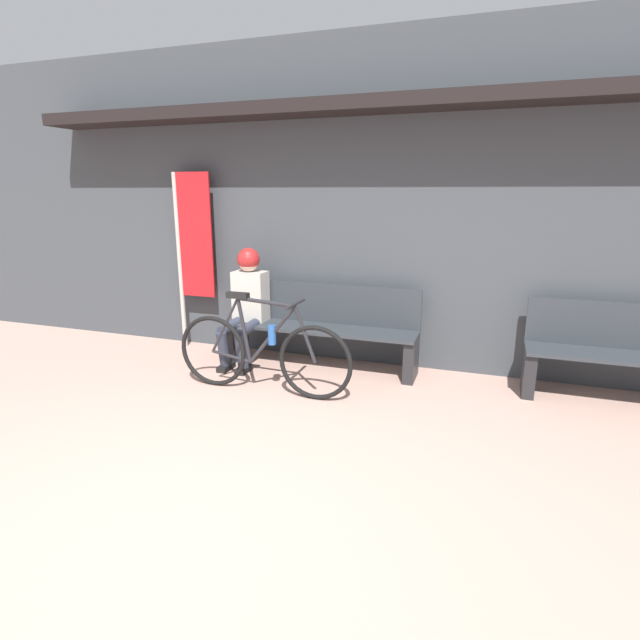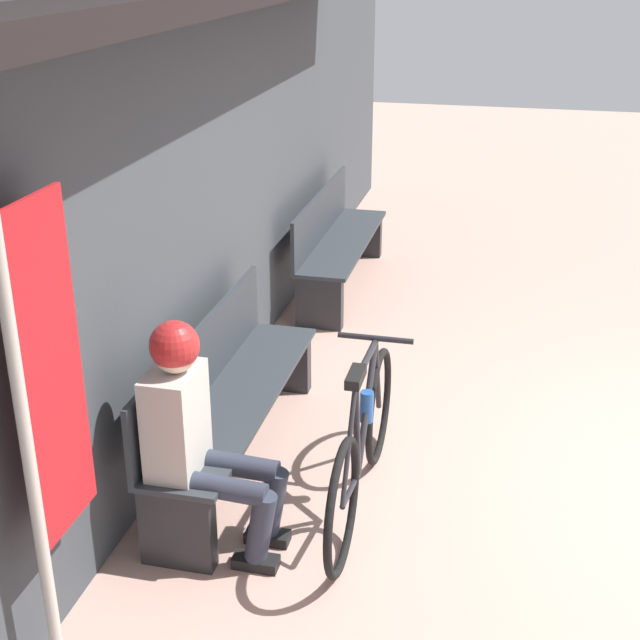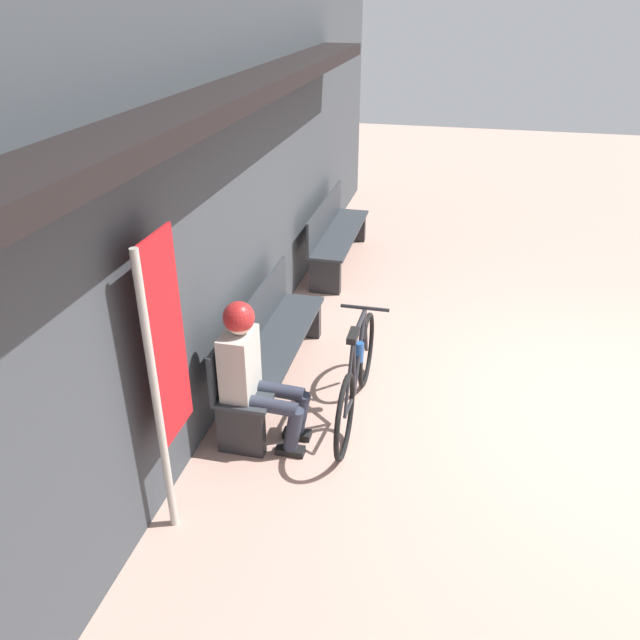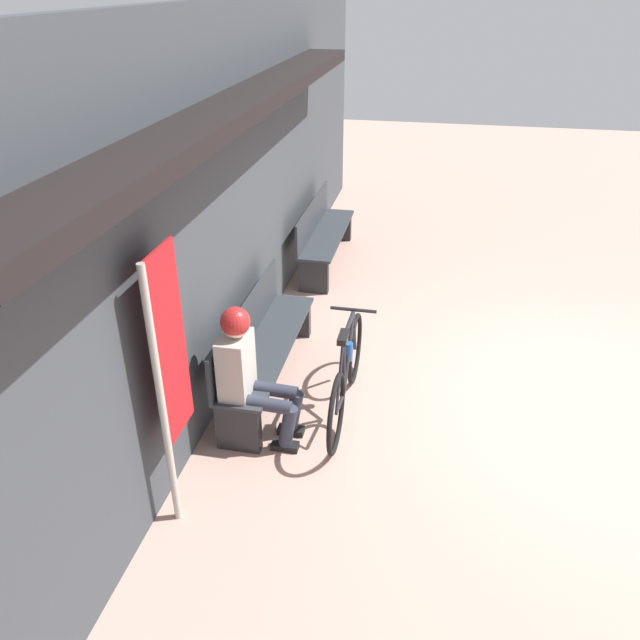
# 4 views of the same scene
# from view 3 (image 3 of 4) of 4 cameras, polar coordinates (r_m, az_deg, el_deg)

# --- Properties ---
(ground_plane) EXTENTS (24.00, 24.00, 0.00)m
(ground_plane) POSITION_cam_3_polar(r_m,az_deg,el_deg) (5.69, 22.98, -7.89)
(ground_plane) COLOR tan
(storefront_wall) EXTENTS (12.00, 0.56, 3.20)m
(storefront_wall) POSITION_cam_3_polar(r_m,az_deg,el_deg) (5.15, -8.32, 11.25)
(storefront_wall) COLOR #3D4247
(storefront_wall) RESTS_ON ground_plane
(park_bench_near) EXTENTS (1.96, 0.42, 0.83)m
(park_bench_near) POSITION_cam_3_polar(r_m,az_deg,el_deg) (5.41, -4.67, -2.31)
(park_bench_near) COLOR #2D3338
(park_bench_near) RESTS_ON ground_plane
(bicycle) EXTENTS (1.66, 0.40, 0.90)m
(bicycle) POSITION_cam_3_polar(r_m,az_deg,el_deg) (5.04, 3.36, -5.18)
(bicycle) COLOR black
(bicycle) RESTS_ON ground_plane
(person_seated) EXTENTS (0.34, 0.62, 1.19)m
(person_seated) POSITION_cam_3_polar(r_m,az_deg,el_deg) (4.61, -6.25, -4.21)
(person_seated) COLOR #2D3342
(person_seated) RESTS_ON ground_plane
(park_bench_far) EXTENTS (1.84, 0.42, 0.83)m
(park_bench_far) POSITION_cam_3_polar(r_m,az_deg,el_deg) (7.90, 1.46, 7.85)
(park_bench_far) COLOR #2D3338
(park_bench_far) RESTS_ON ground_plane
(banner_pole) EXTENTS (0.45, 0.05, 1.95)m
(banner_pole) POSITION_cam_3_polar(r_m,az_deg,el_deg) (3.83, -14.07, -3.48)
(banner_pole) COLOR #B7B2A8
(banner_pole) RESTS_ON ground_plane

